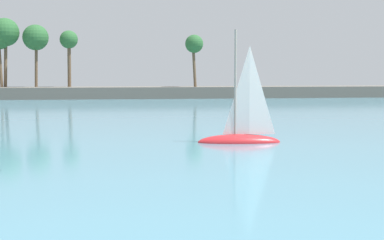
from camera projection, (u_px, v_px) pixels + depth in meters
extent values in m
cube|color=teal|center=(122.00, 106.00, 65.11)|extent=(220.00, 115.41, 0.06)
cube|color=#605B54|center=(121.00, 93.00, 82.51)|extent=(96.32, 6.00, 1.80)
cylinder|color=brown|center=(69.00, 63.00, 82.20)|extent=(0.62, 0.79, 7.18)
sphere|color=#285B2D|center=(69.00, 39.00, 81.88)|extent=(2.73, 2.73, 2.73)
cylinder|color=brown|center=(6.00, 60.00, 81.30)|extent=(0.71, 0.78, 8.22)
sphere|color=#285B2D|center=(5.00, 32.00, 80.93)|extent=(4.24, 4.24, 4.24)
cylinder|color=brown|center=(194.00, 65.00, 82.37)|extent=(0.74, 0.79, 6.55)
sphere|color=#285B2D|center=(194.00, 44.00, 82.08)|extent=(2.76, 2.76, 2.76)
cylinder|color=brown|center=(0.00, 63.00, 80.87)|extent=(0.77, 0.79, 7.16)
cylinder|color=brown|center=(36.00, 62.00, 81.64)|extent=(0.62, 0.44, 7.44)
sphere|color=#285B2D|center=(36.00, 37.00, 81.30)|extent=(3.86, 3.86, 3.86)
ellipsoid|color=red|center=(239.00, 142.00, 31.41)|extent=(4.92, 1.85, 0.96)
cylinder|color=gray|center=(235.00, 82.00, 31.08)|extent=(0.14, 0.14, 6.01)
pyramid|color=white|center=(249.00, 90.00, 31.16)|extent=(2.17, 0.33, 5.11)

